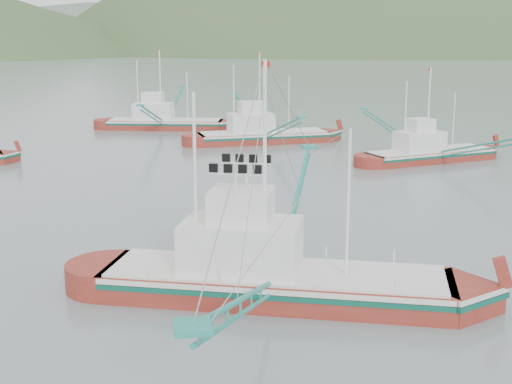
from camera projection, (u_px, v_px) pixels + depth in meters
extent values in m
plane|color=slate|center=(276.00, 282.00, 34.89)|extent=(1200.00, 1200.00, 0.00)
cube|color=maroon|center=(276.00, 294.00, 32.70)|extent=(16.44, 9.33, 2.13)
cube|color=silver|center=(276.00, 276.00, 32.50)|extent=(16.17, 9.30, 0.23)
cube|color=#0B503E|center=(276.00, 281.00, 32.56)|extent=(16.18, 9.32, 0.23)
cube|color=silver|center=(276.00, 271.00, 32.46)|extent=(15.62, 8.86, 0.13)
cube|color=silver|center=(241.00, 246.00, 32.48)|extent=(6.14, 4.98, 2.34)
cube|color=silver|center=(241.00, 205.00, 32.06)|extent=(3.38, 3.13, 1.49)
cylinder|color=white|center=(265.00, 169.00, 31.50)|extent=(0.17, 0.17, 9.56)
cylinder|color=white|center=(195.00, 182.00, 32.20)|extent=(0.15, 0.15, 8.13)
cylinder|color=white|center=(348.00, 204.00, 31.19)|extent=(0.13, 0.13, 6.69)
cube|color=maroon|center=(264.00, 141.00, 78.48)|extent=(14.66, 5.14, 1.92)
cube|color=silver|center=(264.00, 134.00, 78.30)|extent=(14.38, 5.19, 0.21)
cube|color=#0B503E|center=(264.00, 136.00, 78.36)|extent=(14.38, 5.21, 0.21)
cube|color=silver|center=(264.00, 132.00, 78.26)|extent=(13.93, 4.89, 0.11)
cube|color=silver|center=(251.00, 123.00, 77.68)|extent=(5.05, 3.49, 2.11)
cube|color=silver|center=(251.00, 107.00, 77.30)|extent=(2.67, 2.33, 1.34)
cylinder|color=white|center=(259.00, 93.00, 77.20)|extent=(0.15, 0.15, 8.62)
cylinder|color=white|center=(234.00, 100.00, 76.63)|extent=(0.13, 0.13, 7.33)
cylinder|color=white|center=(289.00, 104.00, 78.32)|extent=(0.11, 0.11, 6.03)
cube|color=maroon|center=(430.00, 160.00, 67.26)|extent=(13.32, 6.61, 1.72)
cube|color=silver|center=(430.00, 152.00, 67.09)|extent=(13.09, 6.61, 0.19)
cube|color=#0B503E|center=(430.00, 154.00, 67.14)|extent=(13.09, 6.63, 0.19)
cube|color=silver|center=(430.00, 150.00, 67.06)|extent=(12.66, 6.28, 0.10)
cube|color=silver|center=(419.00, 141.00, 66.34)|extent=(4.85, 3.75, 1.89)
cube|color=silver|center=(420.00, 125.00, 66.00)|extent=(2.64, 2.40, 1.20)
cylinder|color=white|center=(429.00, 110.00, 66.04)|extent=(0.14, 0.14, 7.72)
cylinder|color=white|center=(405.00, 117.00, 65.13)|extent=(0.12, 0.12, 6.56)
cylinder|color=white|center=(454.00, 121.00, 67.51)|extent=(0.10, 0.10, 5.41)
cube|color=maroon|center=(165.00, 128.00, 89.37)|extent=(14.87, 7.13, 1.92)
cube|color=silver|center=(165.00, 121.00, 89.19)|extent=(14.61, 7.13, 0.21)
cube|color=#0B503E|center=(165.00, 123.00, 89.24)|extent=(14.61, 7.15, 0.21)
cube|color=silver|center=(165.00, 120.00, 89.15)|extent=(14.12, 6.77, 0.11)
cube|color=silver|center=(153.00, 111.00, 89.03)|extent=(5.38, 4.11, 2.11)
cube|color=silver|center=(153.00, 98.00, 88.65)|extent=(2.92, 2.64, 1.34)
cylinder|color=white|center=(160.00, 85.00, 88.24)|extent=(0.15, 0.15, 8.62)
cylinder|color=white|center=(138.00, 90.00, 88.59)|extent=(0.13, 0.13, 7.33)
cylinder|color=white|center=(187.00, 96.00, 88.29)|extent=(0.11, 0.11, 6.03)
ellipsoid|color=#38532A|center=(499.00, 49.00, 487.28)|extent=(684.00, 432.00, 306.00)
ellipsoid|color=slate|center=(179.00, 46.00, 578.37)|extent=(960.00, 400.00, 240.00)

